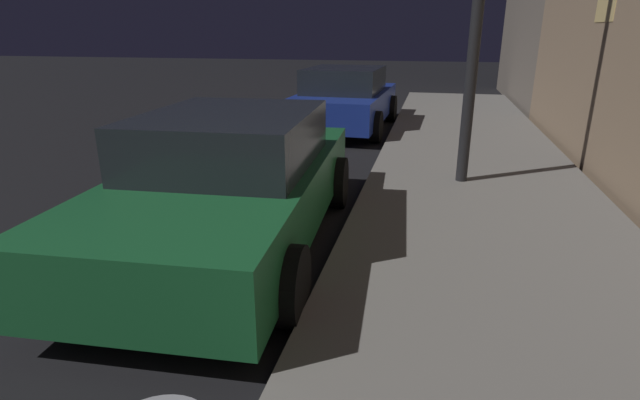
% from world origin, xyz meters
% --- Properties ---
extents(car_green, '(2.34, 4.64, 1.43)m').
position_xyz_m(car_green, '(2.85, 4.64, 0.70)').
color(car_green, '#19592D').
rests_on(car_green, ground).
extents(car_blue, '(2.19, 4.29, 1.43)m').
position_xyz_m(car_blue, '(2.85, 11.43, 0.71)').
color(car_blue, navy).
rests_on(car_blue, ground).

